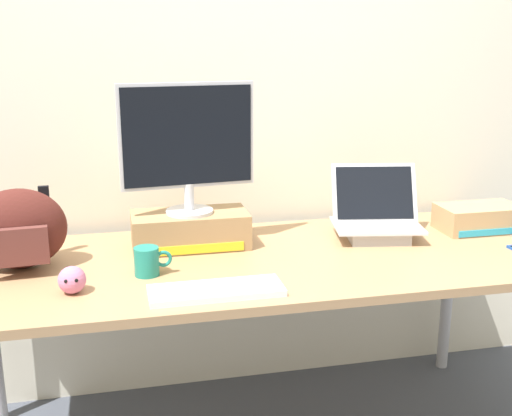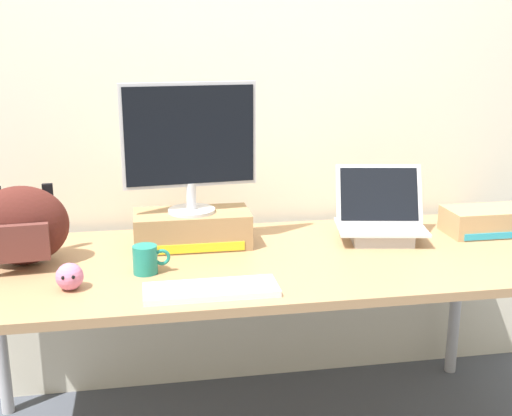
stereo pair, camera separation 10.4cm
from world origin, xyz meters
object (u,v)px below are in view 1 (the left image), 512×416
object	(u,v)px
toner_box_yellow	(190,230)
messenger_backpack	(19,229)
plush_toy	(72,280)
toner_box_cyan	(479,218)
coffee_mug	(148,261)
external_keyboard	(216,290)
desktop_monitor	(188,144)
open_laptop	(376,224)

from	to	relation	value
toner_box_yellow	messenger_backpack	bearing A→B (deg)	-169.78
plush_toy	toner_box_cyan	size ratio (longest dim) A/B	0.26
messenger_backpack	coffee_mug	world-z (taller)	messenger_backpack
external_keyboard	messenger_backpack	xyz separation A→B (m)	(-0.60, 0.36, 0.12)
external_keyboard	desktop_monitor	bearing A→B (deg)	92.05
coffee_mug	toner_box_cyan	distance (m)	1.34
desktop_monitor	plush_toy	size ratio (longest dim) A/B	5.78
external_keyboard	toner_box_cyan	bearing A→B (deg)	19.99
external_keyboard	plush_toy	size ratio (longest dim) A/B	4.84
desktop_monitor	coffee_mug	world-z (taller)	desktop_monitor
external_keyboard	messenger_backpack	bearing A→B (deg)	148.41
toner_box_yellow	coffee_mug	size ratio (longest dim) A/B	3.45
open_laptop	external_keyboard	world-z (taller)	open_laptop
external_keyboard	coffee_mug	world-z (taller)	coffee_mug
messenger_backpack	plush_toy	world-z (taller)	messenger_backpack
toner_box_yellow	open_laptop	distance (m)	0.71
messenger_backpack	toner_box_cyan	size ratio (longest dim) A/B	1.02
desktop_monitor	toner_box_cyan	bearing A→B (deg)	-7.77
messenger_backpack	toner_box_cyan	xyz separation A→B (m)	(1.73, 0.05, -0.08)
toner_box_yellow	coffee_mug	xyz separation A→B (m)	(-0.17, -0.26, -0.02)
desktop_monitor	messenger_backpack	world-z (taller)	desktop_monitor
coffee_mug	toner_box_cyan	bearing A→B (deg)	9.21
toner_box_yellow	plush_toy	xyz separation A→B (m)	(-0.40, -0.37, -0.02)
toner_box_yellow	external_keyboard	world-z (taller)	toner_box_yellow
desktop_monitor	plush_toy	distance (m)	0.64
coffee_mug	plush_toy	xyz separation A→B (m)	(-0.23, -0.10, -0.01)
desktop_monitor	external_keyboard	distance (m)	0.60
external_keyboard	toner_box_cyan	size ratio (longest dim) A/B	1.27
desktop_monitor	messenger_backpack	bearing A→B (deg)	-175.20
toner_box_yellow	open_laptop	xyz separation A→B (m)	(0.71, -0.05, -0.01)
external_keyboard	open_laptop	bearing A→B (deg)	30.69
messenger_backpack	coffee_mug	xyz separation A→B (m)	(0.41, -0.16, -0.09)
external_keyboard	plush_toy	world-z (taller)	plush_toy
toner_box_yellow	plush_toy	size ratio (longest dim) A/B	5.03
desktop_monitor	toner_box_cyan	distance (m)	1.19
toner_box_yellow	desktop_monitor	size ratio (longest dim) A/B	0.87
coffee_mug	desktop_monitor	bearing A→B (deg)	56.98
toner_box_yellow	toner_box_cyan	size ratio (longest dim) A/B	1.32
desktop_monitor	external_keyboard	xyz separation A→B (m)	(0.02, -0.47, -0.37)
desktop_monitor	plush_toy	bearing A→B (deg)	-143.16
open_laptop	external_keyboard	bearing A→B (deg)	-138.68
toner_box_yellow	external_keyboard	xyz separation A→B (m)	(0.02, -0.47, -0.05)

